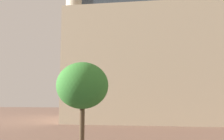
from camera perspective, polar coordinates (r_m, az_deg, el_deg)
The scene contains 2 objects.
landmark_building at distance 33.62m, azimuth 10.54°, elevation 3.59°, with size 23.94×12.96×30.53m.
tree_curb_far at distance 13.57m, azimuth -7.39°, elevation -3.95°, with size 3.06×3.06×5.37m.
Camera 1 is at (1.82, 0.69, 3.33)m, focal length 36.49 mm.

